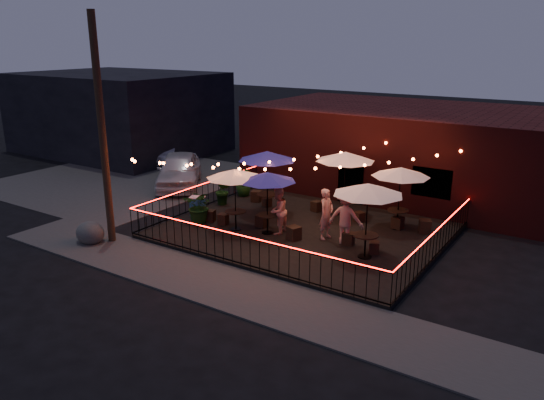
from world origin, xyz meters
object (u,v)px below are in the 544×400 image
(boulder, at_px, (90,233))
(utility_pole, at_px, (102,133))
(cafe_table_1, at_px, (267,157))
(cooler, at_px, (198,206))
(cafe_table_2, at_px, (267,178))
(cafe_table_4, at_px, (368,190))
(cafe_table_0, at_px, (235,175))
(cafe_table_5, at_px, (401,173))
(cafe_table_3, at_px, (345,157))

(boulder, bearing_deg, utility_pole, 44.70)
(cafe_table_1, relative_size, cooler, 3.33)
(cafe_table_2, distance_m, boulder, 6.69)
(utility_pole, distance_m, cafe_table_1, 6.49)
(cafe_table_4, relative_size, boulder, 2.56)
(cafe_table_0, distance_m, cooler, 2.95)
(cooler, height_order, boulder, cooler)
(cafe_table_1, relative_size, cafe_table_4, 1.03)
(cafe_table_2, distance_m, cafe_table_5, 4.96)
(cafe_table_1, bearing_deg, cafe_table_2, -55.92)
(cooler, bearing_deg, boulder, -130.87)
(utility_pole, distance_m, cafe_table_0, 4.85)
(cafe_table_0, bearing_deg, boulder, -135.32)
(cafe_table_4, bearing_deg, cafe_table_0, -177.61)
(utility_pole, xyz_separation_m, cafe_table_4, (8.41, 3.41, -1.54))
(cafe_table_1, height_order, cafe_table_3, cafe_table_3)
(cafe_table_3, bearing_deg, cooler, -145.78)
(cafe_table_1, bearing_deg, boulder, -121.19)
(utility_pole, xyz_separation_m, boulder, (-0.53, -0.52, -3.62))
(cafe_table_2, height_order, cooler, cafe_table_2)
(cafe_table_2, bearing_deg, utility_pole, -141.77)
(cafe_table_5, height_order, cooler, cafe_table_5)
(utility_pole, relative_size, cafe_table_1, 3.06)
(utility_pole, distance_m, cafe_table_3, 9.27)
(boulder, bearing_deg, cafe_table_1, 58.81)
(utility_pole, relative_size, cafe_table_0, 3.02)
(cafe_table_0, relative_size, boulder, 2.69)
(cafe_table_4, height_order, cooler, cafe_table_4)
(cafe_table_0, relative_size, cafe_table_5, 0.94)
(cooler, bearing_deg, cafe_table_2, -24.95)
(utility_pole, xyz_separation_m, cafe_table_2, (4.46, 3.51, -1.72))
(cafe_table_4, relative_size, cooler, 3.23)
(boulder, bearing_deg, cafe_table_4, 23.75)
(cafe_table_1, relative_size, cafe_table_5, 0.92)
(utility_pole, distance_m, boulder, 3.69)
(cafe_table_3, relative_size, cafe_table_5, 0.95)
(utility_pole, bearing_deg, cooler, 76.29)
(cafe_table_2, bearing_deg, cafe_table_1, 124.08)
(cafe_table_3, height_order, boulder, cafe_table_3)
(utility_pole, relative_size, cafe_table_5, 2.83)
(boulder, bearing_deg, cafe_table_0, 44.68)
(cafe_table_0, bearing_deg, cafe_table_4, 2.39)
(cafe_table_2, relative_size, cafe_table_3, 0.99)
(cafe_table_3, bearing_deg, boulder, -130.08)
(cafe_table_3, xyz_separation_m, cafe_table_5, (2.46, -0.40, -0.22))
(utility_pole, bearing_deg, cafe_table_5, 38.71)
(cafe_table_2, relative_size, boulder, 2.70)
(utility_pole, distance_m, cafe_table_4, 9.20)
(cafe_table_2, relative_size, cooler, 3.40)
(cafe_table_1, height_order, cafe_table_4, cafe_table_1)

